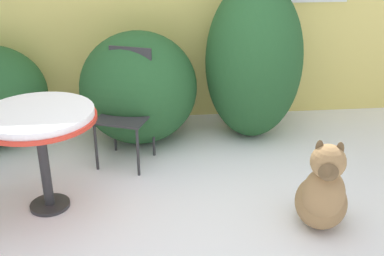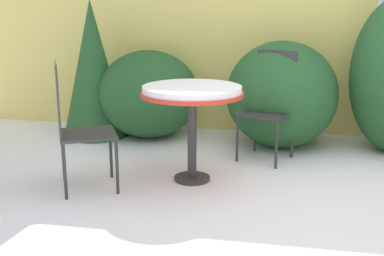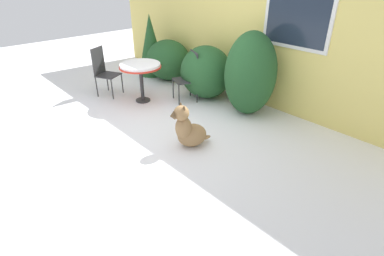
% 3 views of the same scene
% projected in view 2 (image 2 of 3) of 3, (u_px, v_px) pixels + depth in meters
% --- Properties ---
extents(ground_plane, '(16.00, 16.00, 0.00)m').
position_uv_depth(ground_plane, '(335.00, 216.00, 3.23)').
color(ground_plane, white).
extents(house_wall, '(8.00, 0.10, 2.75)m').
position_uv_depth(house_wall, '(332.00, 2.00, 4.96)').
color(house_wall, '#E5D16B').
rests_on(house_wall, ground_plane).
extents(shrub_left, '(1.07, 0.99, 0.93)m').
position_uv_depth(shrub_left, '(149.00, 94.00, 5.09)').
color(shrub_left, '#235128').
rests_on(shrub_left, ground_plane).
extents(shrub_middle, '(1.08, 1.00, 1.05)m').
position_uv_depth(shrub_middle, '(282.00, 95.00, 4.71)').
color(shrub_middle, '#235128').
rests_on(shrub_middle, ground_plane).
extents(evergreen_bush, '(0.68, 0.68, 1.44)m').
position_uv_depth(evergreen_bush, '(93.00, 69.00, 5.07)').
color(evergreen_bush, '#235128').
rests_on(evergreen_bush, ground_plane).
extents(patio_table, '(0.81, 0.81, 0.77)m').
position_uv_depth(patio_table, '(192.00, 98.00, 3.74)').
color(patio_table, '#2D2D30').
rests_on(patio_table, ground_plane).
extents(patio_chair_near_table, '(0.53, 0.53, 0.98)m').
position_uv_depth(patio_chair_near_table, '(270.00, 102.00, 4.37)').
color(patio_chair_near_table, '#2D2D30').
rests_on(patio_chair_near_table, ground_plane).
extents(patio_chair_far_side, '(0.55, 0.55, 0.98)m').
position_uv_depth(patio_chair_far_side, '(75.00, 123.00, 3.59)').
color(patio_chair_far_side, '#2D2D30').
rests_on(patio_chair_far_side, ground_plane).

